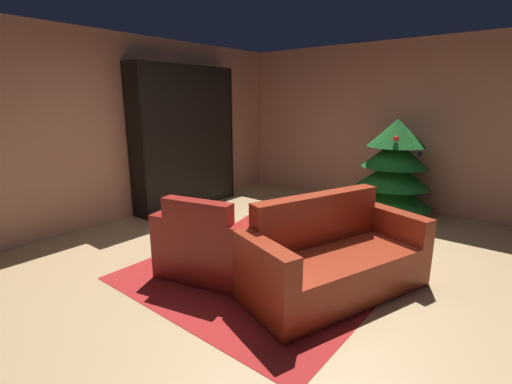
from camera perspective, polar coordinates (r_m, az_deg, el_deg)
ground_plane at (r=4.10m, az=3.19°, el=-11.30°), size 7.58×7.58×0.00m
wall_back at (r=6.57m, az=20.17°, el=9.67°), size 5.68×0.06×2.68m
wall_left at (r=5.82m, az=-19.90°, el=9.21°), size 0.06×6.43×2.68m
area_rug at (r=3.94m, az=0.65°, el=-12.36°), size 2.40×2.29×0.01m
bookshelf_unit at (r=6.26m, az=-10.02°, el=8.24°), size 0.38×1.88×2.29m
armchair_red at (r=3.79m, az=-6.90°, el=-8.44°), size 1.18×0.90×0.86m
couch_red at (r=3.56m, az=11.91°, el=-10.34°), size 1.30×1.92×0.89m
coffee_table at (r=3.77m, az=-0.79°, el=-7.35°), size 0.64×0.64×0.42m
book_stack_on_table at (r=3.74m, az=-0.61°, el=-6.32°), size 0.19×0.15×0.07m
bottle_on_table at (r=3.71m, az=1.90°, el=-5.34°), size 0.07×0.07×0.26m
decorated_tree at (r=5.88m, az=20.60°, el=3.38°), size 1.17×1.17×1.49m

